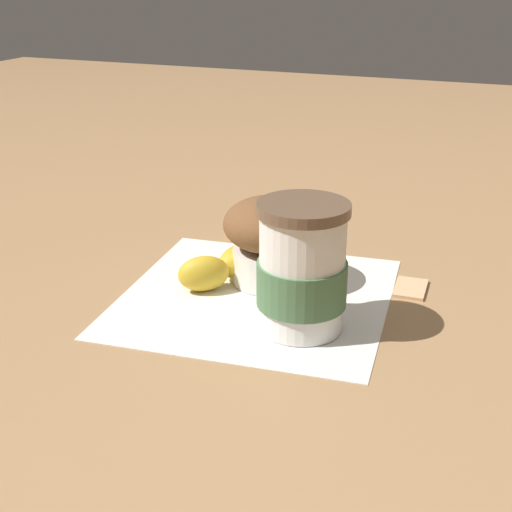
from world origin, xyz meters
TOP-DOWN VIEW (x-y plane):
  - ground_plane at (0.00, 0.00)m, footprint 3.00×3.00m
  - paper_napkin at (0.00, 0.00)m, footprint 0.29×0.29m
  - coffee_cup at (-0.06, 0.05)m, footprint 0.08×0.08m
  - muffin at (0.00, -0.04)m, footprint 0.10×0.10m
  - banana at (0.04, -0.07)m, footprint 0.09×0.21m
  - sugar_packet at (-0.14, -0.08)m, footprint 0.03×0.05m

SIDE VIEW (x-z plane):
  - ground_plane at x=0.00m, z-range 0.00..0.00m
  - paper_napkin at x=0.00m, z-range 0.00..0.00m
  - sugar_packet at x=-0.14m, z-range 0.00..0.01m
  - banana at x=0.04m, z-range 0.00..0.04m
  - muffin at x=0.00m, z-range 0.01..0.10m
  - coffee_cup at x=-0.06m, z-range 0.00..0.12m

